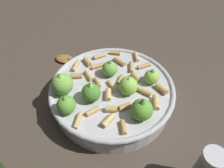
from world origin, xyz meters
name	(u,v)px	position (x,y,z in m)	size (l,w,h in m)	color
ground_plane	(112,101)	(0.00, 0.00, 0.00)	(2.40, 2.40, 0.00)	#42382D
cooking_pan	(111,93)	(0.00, 0.00, 0.03)	(0.28, 0.28, 0.10)	#B7B7BC
wooden_spoon	(89,64)	(-0.12, -0.07, 0.01)	(0.10, 0.23, 0.02)	olive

